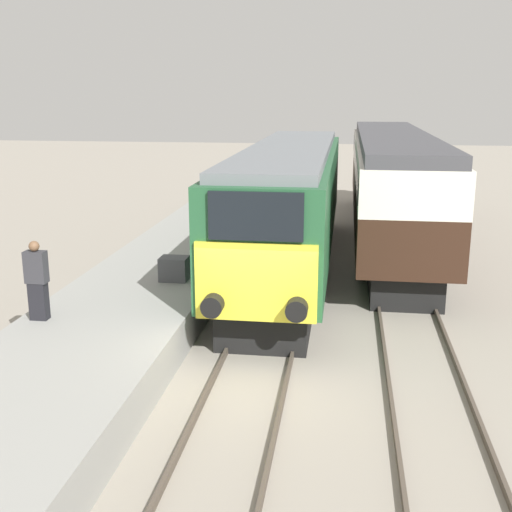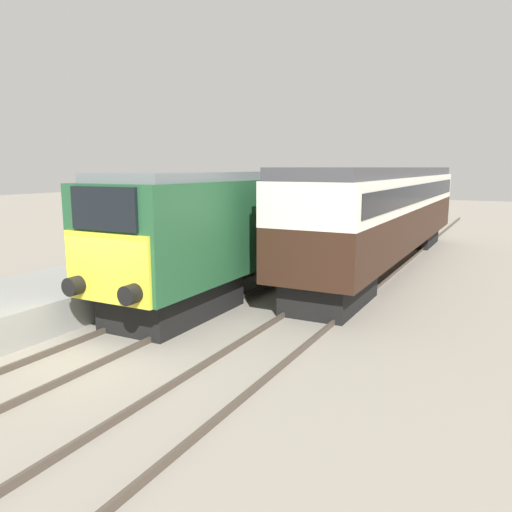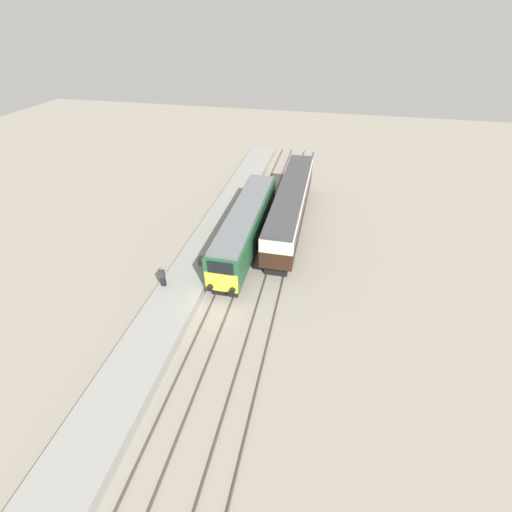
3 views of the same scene
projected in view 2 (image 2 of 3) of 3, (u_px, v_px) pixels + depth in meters
name	position (u px, v px, depth m)	size (l,w,h in m)	color
ground_plane	(96.00, 351.00, 11.19)	(120.00, 120.00, 0.00)	gray
platform_left	(185.00, 261.00, 19.60)	(3.50, 50.00, 0.87)	gray
rails_near_track	(215.00, 297.00, 15.54)	(1.51, 60.00, 0.14)	#4C4238
rails_far_track	(318.00, 312.00, 13.98)	(1.50, 60.00, 0.14)	#4C4238
locomotive	(260.00, 220.00, 17.84)	(2.70, 15.64, 3.94)	black
passenger_carriage	(387.00, 207.00, 20.41)	(2.75, 17.94, 4.07)	black
luggage_crate	(118.00, 264.00, 15.19)	(0.70, 0.56, 0.60)	#4C4C51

